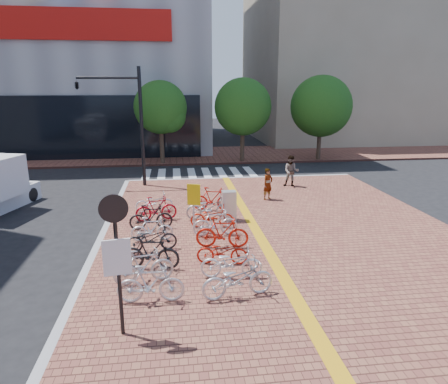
{
  "coord_description": "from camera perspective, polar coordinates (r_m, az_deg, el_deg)",
  "views": [
    {
      "loc": [
        -1.14,
        -12.04,
        5.72
      ],
      "look_at": [
        0.93,
        4.33,
        1.3
      ],
      "focal_mm": 32.0,
      "sensor_mm": 36.0,
      "label": 1
    }
  ],
  "objects": [
    {
      "name": "notice_sign",
      "position": [
        9.06,
        -15.09,
        -7.9
      ],
      "size": [
        0.62,
        0.19,
        3.37
      ],
      "color": "black",
      "rests_on": "sidewalk"
    },
    {
      "name": "bike_4",
      "position": [
        14.96,
        -10.26,
        -5.21
      ],
      "size": [
        1.56,
        0.47,
        0.93
      ],
      "primitive_type": "imported",
      "rotation": [
        0.0,
        0.0,
        1.59
      ],
      "color": "white",
      "rests_on": "sidewalk"
    },
    {
      "name": "yellow_sign",
      "position": [
        15.46,
        -4.39,
        -0.98
      ],
      "size": [
        0.51,
        0.21,
        1.92
      ],
      "color": "#B7B7BC",
      "rests_on": "sidewalk"
    },
    {
      "name": "bike_2",
      "position": [
        12.73,
        -10.48,
        -8.49
      ],
      "size": [
        1.9,
        0.86,
        1.1
      ],
      "primitive_type": "imported",
      "rotation": [
        0.0,
        0.0,
        1.38
      ],
      "color": "black",
      "rests_on": "sidewalk"
    },
    {
      "name": "crosswalk",
      "position": [
        26.71,
        -3.54,
        2.61
      ],
      "size": [
        7.5,
        4.0,
        0.01
      ],
      "color": "silver",
      "rests_on": "ground"
    },
    {
      "name": "kerb_west",
      "position": [
        9.46,
        -25.33,
        -23.25
      ],
      "size": [
        0.25,
        34.0,
        0.15
      ],
      "primitive_type": "cube",
      "color": "gray",
      "rests_on": "ground"
    },
    {
      "name": "bike_10",
      "position": [
        12.9,
        -0.25,
        -8.48
      ],
      "size": [
        1.71,
        0.85,
        0.86
      ],
      "primitive_type": "imported",
      "rotation": [
        0.0,
        0.0,
        1.39
      ],
      "color": "#A6170B",
      "rests_on": "sidewalk"
    },
    {
      "name": "bike_9",
      "position": [
        12.01,
        1.07,
        -10.05
      ],
      "size": [
        1.91,
        0.88,
        0.97
      ],
      "primitive_type": "imported",
      "rotation": [
        0.0,
        0.0,
        1.44
      ],
      "color": "silver",
      "rests_on": "sidewalk"
    },
    {
      "name": "bike_14",
      "position": [
        17.12,
        -2.17,
        -2.19
      ],
      "size": [
        2.0,
        0.82,
        1.03
      ],
      "primitive_type": "imported",
      "rotation": [
        0.0,
        0.0,
        1.64
      ],
      "color": "#A4A4A8",
      "rests_on": "sidewalk"
    },
    {
      "name": "street_trees",
      "position": [
        30.18,
        4.7,
        11.86
      ],
      "size": [
        16.2,
        4.6,
        6.35
      ],
      "color": "#38281E",
      "rests_on": "far_sidewalk"
    },
    {
      "name": "utility_box",
      "position": [
        16.89,
        0.72,
        -1.98
      ],
      "size": [
        0.59,
        0.43,
        1.28
      ],
      "primitive_type": "cube",
      "rotation": [
        0.0,
        0.0,
        0.0
      ],
      "color": "silver",
      "rests_on": "sidewalk"
    },
    {
      "name": "bike_11",
      "position": [
        14.1,
        -0.27,
        -5.81
      ],
      "size": [
        1.92,
        0.8,
        1.12
      ],
      "primitive_type": "imported",
      "rotation": [
        0.0,
        0.0,
        1.42
      ],
      "color": "#B31A0C",
      "rests_on": "sidewalk"
    },
    {
      "name": "bike_15",
      "position": [
        18.27,
        -1.66,
        -0.98
      ],
      "size": [
        1.88,
        0.82,
        1.09
      ],
      "primitive_type": "imported",
      "rotation": [
        0.0,
        0.0,
        1.4
      ],
      "color": "red",
      "rests_on": "sidewalk"
    },
    {
      "name": "bike_5",
      "position": [
        16.13,
        -10.4,
        -3.53
      ],
      "size": [
        1.75,
        0.63,
        1.03
      ],
      "primitive_type": "imported",
      "rotation": [
        0.0,
        0.0,
        1.66
      ],
      "color": "black",
      "rests_on": "sidewalk"
    },
    {
      "name": "bike_6",
      "position": [
        17.11,
        -9.66,
        -2.35
      ],
      "size": [
        1.83,
        0.85,
        1.06
      ],
      "primitive_type": "imported",
      "rotation": [
        0.0,
        0.0,
        1.78
      ],
      "color": "#A50B1A",
      "rests_on": "sidewalk"
    },
    {
      "name": "ground",
      "position": [
        13.38,
        -1.66,
        -10.32
      ],
      "size": [
        120.0,
        120.0,
        0.0
      ],
      "primitive_type": "plane",
      "color": "black",
      "rests_on": "ground"
    },
    {
      "name": "bike_8",
      "position": [
        10.99,
        1.96,
        -12.32
      ],
      "size": [
        2.09,
        1.03,
        1.05
      ],
      "primitive_type": "imported",
      "rotation": [
        0.0,
        0.0,
        1.74
      ],
      "color": "#BCBCC1",
      "rests_on": "sidewalk"
    },
    {
      "name": "sidewalk",
      "position": [
        9.93,
        20.31,
        -20.7
      ],
      "size": [
        14.0,
        34.0,
        0.15
      ],
      "primitive_type": "cube",
      "color": "brown",
      "rests_on": "ground"
    },
    {
      "name": "tactile_strip",
      "position": [
        9.51,
        14.6,
        -21.36
      ],
      "size": [
        0.4,
        34.0,
        0.01
      ],
      "primitive_type": "cube",
      "color": "#CE9312",
      "rests_on": "sidewalk"
    },
    {
      "name": "pedestrian_b",
      "position": [
        22.86,
        9.58,
        2.95
      ],
      "size": [
        1.04,
        0.93,
        1.77
      ],
      "primitive_type": "imported",
      "rotation": [
        0.0,
        0.0,
        -0.36
      ],
      "color": "#4D5061",
      "rests_on": "sidewalk"
    },
    {
      "name": "kerb_north",
      "position": [
        25.04,
        2.48,
        1.95
      ],
      "size": [
        14.0,
        0.25,
        0.15
      ],
      "primitive_type": "cube",
      "color": "gray",
      "rests_on": "ground"
    },
    {
      "name": "bike_1",
      "position": [
        11.92,
        -11.4,
        -10.36
      ],
      "size": [
        1.81,
        0.83,
        1.05
      ],
      "primitive_type": "imported",
      "rotation": [
        0.0,
        0.0,
        1.77
      ],
      "color": "#B4B5B9",
      "rests_on": "sidewalk"
    },
    {
      "name": "bike_13",
      "position": [
        16.1,
        -1.72,
        -3.52
      ],
      "size": [
        1.81,
        0.83,
        0.92
      ],
      "primitive_type": "imported",
      "rotation": [
        0.0,
        0.0,
        1.44
      ],
      "color": "#B61F0D",
      "rests_on": "sidewalk"
    },
    {
      "name": "bike_12",
      "position": [
        15.2,
        -1.24,
        -4.42
      ],
      "size": [
        1.76,
        0.6,
        1.04
      ],
      "primitive_type": "imported",
      "rotation": [
        0.0,
        0.0,
        1.63
      ],
      "color": "silver",
      "rests_on": "sidewalk"
    },
    {
      "name": "pedestrian_a",
      "position": [
        20.06,
        6.29,
        1.13
      ],
      "size": [
        0.69,
        0.63,
        1.59
      ],
      "primitive_type": "imported",
      "rotation": [
        0.0,
        0.0,
        0.55
      ],
      "color": "gray",
      "rests_on": "sidewalk"
    },
    {
      "name": "building_beige",
      "position": [
        48.14,
        17.11,
        18.27
      ],
      "size": [
        20.0,
        18.0,
        18.0
      ],
      "primitive_type": "cube",
      "color": "gray",
      "rests_on": "ground"
    },
    {
      "name": "far_sidewalk",
      "position": [
        33.54,
        -5.2,
        5.24
      ],
      "size": [
        70.0,
        8.0,
        0.15
      ],
      "primitive_type": "cube",
      "color": "brown",
      "rests_on": "ground"
    },
    {
      "name": "bike_7",
      "position": [
        18.35,
        -9.93,
        -1.46
      ],
      "size": [
        1.75,
        0.83,
        0.89
      ],
      "primitive_type": "imported",
      "rotation": [
        0.0,
        0.0,
        1.72
      ],
      "color": "white",
      "rests_on": "sidewalk"
    },
    {
      "name": "bike_3",
      "position": [
        14.06,
        -10.36,
        -6.54
      ],
      "size": [
        1.86,
        0.9,
        0.93
      ],
      "primitive_type": "imported",
      "rotation": [
        0.0,
        0.0,
        1.74
      ],
      "color": "black",
      "rests_on": "sidewalk"
    },
    {
      "name": "bike_0",
      "position": [
        10.9,
        -10.44,
        -12.79
      ],
      "size": [
        1.8,
        0.58,
        1.07
      ],
      "primitive_type": "imported",
      "rotation": [
        0.0,
        0.0,
        1.53
      ],
      "color": "silver",
      "rests_on": "sidewalk"
    },
    {
      "name": "traffic_light_pole",
      "position": [
        23.01,
        -15.68,
        11.86
      ],
      "size": [
        3.53,
        1.36,
        6.57
      ],
      "color": "black",
      "rests_on": "sidewalk"
    }
  ]
}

